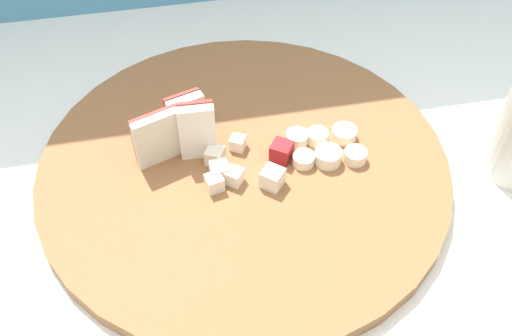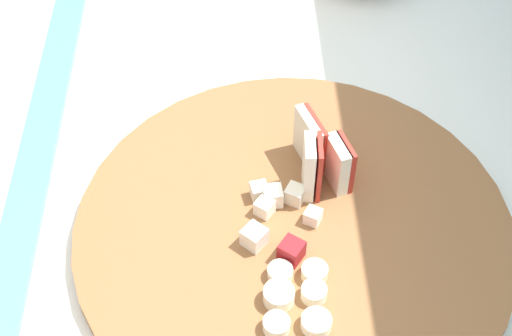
{
  "view_description": "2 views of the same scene",
  "coord_description": "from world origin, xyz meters",
  "px_view_note": "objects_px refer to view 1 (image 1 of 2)",
  "views": [
    {
      "loc": [
        -0.0,
        -0.44,
        1.38
      ],
      "look_at": [
        0.08,
        -0.04,
        0.94
      ],
      "focal_mm": 39.7,
      "sensor_mm": 36.0,
      "label": 1
    },
    {
      "loc": [
        0.52,
        -0.08,
        1.53
      ],
      "look_at": [
        0.02,
        -0.06,
        0.96
      ],
      "focal_mm": 51.76,
      "sensor_mm": 36.0,
      "label": 2
    }
  ],
  "objects_px": {
    "apple_wedge_fan": "(181,128)",
    "apple_dice_pile": "(246,165)",
    "cutting_board": "(245,165)",
    "banana_slice_rows": "(327,147)"
  },
  "relations": [
    {
      "from": "apple_wedge_fan",
      "to": "apple_dice_pile",
      "type": "height_order",
      "value": "apple_wedge_fan"
    },
    {
      "from": "apple_wedge_fan",
      "to": "cutting_board",
      "type": "bearing_deg",
      "value": -26.72
    },
    {
      "from": "cutting_board",
      "to": "apple_dice_pile",
      "type": "xyz_separation_m",
      "value": [
        -0.0,
        -0.02,
        0.02
      ]
    },
    {
      "from": "banana_slice_rows",
      "to": "apple_dice_pile",
      "type": "bearing_deg",
      "value": -172.14
    },
    {
      "from": "apple_wedge_fan",
      "to": "banana_slice_rows",
      "type": "bearing_deg",
      "value": -13.39
    },
    {
      "from": "apple_wedge_fan",
      "to": "apple_dice_pile",
      "type": "distance_m",
      "value": 0.08
    },
    {
      "from": "apple_wedge_fan",
      "to": "banana_slice_rows",
      "type": "distance_m",
      "value": 0.16
    },
    {
      "from": "apple_dice_pile",
      "to": "apple_wedge_fan",
      "type": "bearing_deg",
      "value": 141.45
    },
    {
      "from": "cutting_board",
      "to": "apple_wedge_fan",
      "type": "bearing_deg",
      "value": 153.28
    },
    {
      "from": "cutting_board",
      "to": "banana_slice_rows",
      "type": "relative_size",
      "value": 5.51
    }
  ]
}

